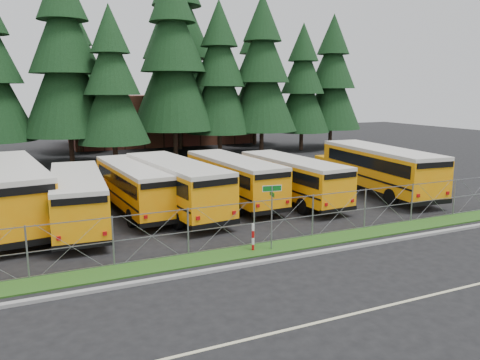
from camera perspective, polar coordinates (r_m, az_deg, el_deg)
name	(u,v)px	position (r m, az deg, el deg)	size (l,w,h in m)	color
ground	(264,236)	(21.95, 2.92, -6.82)	(120.00, 120.00, 0.00)	black
curb	(299,256)	(19.38, 7.19, -9.15)	(50.00, 0.25, 0.12)	gray
grass_verge	(282,246)	(20.52, 5.12, -8.04)	(50.00, 1.40, 0.06)	#264E16
road_lane_line	(381,307)	(15.78, 16.84, -14.62)	(50.00, 0.12, 0.01)	beige
chainlink_fence	(274,221)	(20.81, 4.22, -4.95)	(44.00, 0.10, 2.00)	gray
brick_building	(162,119)	(60.71, -9.54, 7.31)	(22.00, 10.00, 6.00)	brown
bus_1	(10,194)	(25.97, -26.24, -1.53)	(2.86, 12.10, 3.17)	orange
bus_2	(77,200)	(24.41, -19.20, -2.32)	(2.43, 10.28, 2.70)	orange
bus_3	(134,188)	(26.62, -12.74, -0.92)	(2.42, 10.25, 2.69)	orange
bus_4	(173,187)	(26.02, -8.15, -0.80)	(2.60, 11.00, 2.88)	orange
bus_5	(231,180)	(28.08, -1.11, 0.01)	(2.45, 10.39, 2.72)	orange
bus_6	(289,180)	(28.48, 6.01, 0.04)	(2.40, 10.17, 2.67)	orange
bus_east	(376,170)	(31.81, 16.20, 1.16)	(2.74, 11.61, 3.04)	orange
street_sign	(272,204)	(19.52, 3.90, -2.88)	(0.83, 0.55, 2.81)	gray
striped_bollard	(253,238)	(19.74, 1.60, -7.03)	(0.11, 0.11, 1.20)	#B20C0C
conifer_3	(66,64)	(45.10, -20.48, 13.15)	(8.10, 8.10, 17.91)	black
conifer_4	(112,87)	(42.72, -15.34, 10.89)	(6.27, 6.27, 13.87)	black
conifer_5	(173,63)	(47.90, -8.13, 13.97)	(8.42, 8.42, 18.62)	black
conifer_6	(219,79)	(48.81, -2.52, 12.22)	(7.04, 7.04, 15.57)	black
conifer_7	(262,75)	(50.01, 2.71, 12.69)	(7.44, 7.44, 16.46)	black
conifer_8	(302,87)	(53.29, 7.62, 11.12)	(6.28, 6.28, 13.88)	black
conifer_9	(332,82)	(56.09, 11.16, 11.65)	(6.85, 6.85, 15.16)	black
conifer_11	(75,77)	(53.77, -19.48, 11.77)	(7.27, 7.27, 16.07)	black
conifer_12	(178,49)	(54.23, -7.60, 15.54)	(10.06, 10.06, 22.24)	black
conifer_13	(255,81)	(58.07, 1.80, 11.99)	(7.01, 7.01, 15.51)	black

